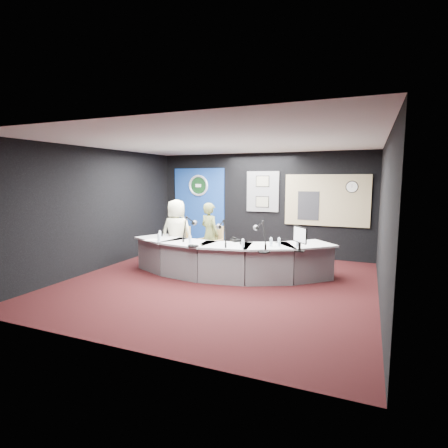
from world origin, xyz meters
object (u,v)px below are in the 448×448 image
at_px(broadcast_desk, 226,259).
at_px(armchair_left, 177,245).
at_px(armchair_right, 210,246).
at_px(person_woman, 210,234).
at_px(person_man, 177,233).

height_order(broadcast_desk, armchair_left, armchair_left).
bearing_deg(broadcast_desk, armchair_right, 135.26).
xyz_separation_m(armchair_left, person_woman, (0.71, 0.37, 0.26)).
height_order(broadcast_desk, person_man, person_man).
xyz_separation_m(armchair_right, person_man, (-0.71, -0.37, 0.32)).
distance_m(armchair_left, armchair_right, 0.80).
bearing_deg(person_woman, broadcast_desk, 159.67).
relative_size(broadcast_desk, armchair_right, 4.64).
bearing_deg(person_woman, armchair_right, -0.00).
distance_m(person_man, person_woman, 0.80).
xyz_separation_m(armchair_left, armchair_right, (0.71, 0.37, -0.03)).
distance_m(armchair_left, person_man, 0.29).
xyz_separation_m(person_man, person_woman, (0.71, 0.37, -0.04)).
relative_size(armchair_left, person_woman, 0.67).
bearing_deg(broadcast_desk, person_man, 166.40).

